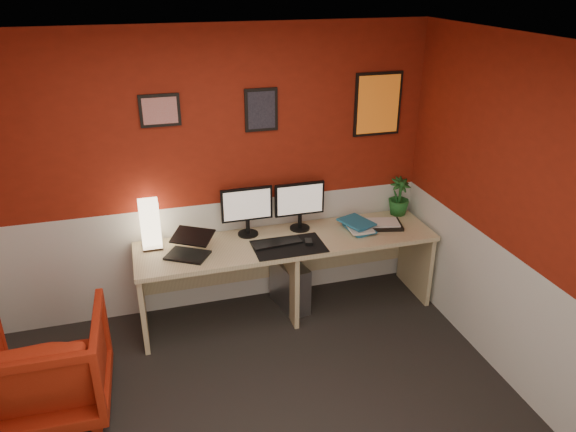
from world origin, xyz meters
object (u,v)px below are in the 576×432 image
object	(u,v)px
zen_tray	(382,225)
pc_tower	(290,285)
desk	(288,276)
monitor_right	(300,199)
monitor_left	(247,204)
laptop	(187,244)
potted_plant	(399,197)
armchair	(48,366)
shoji_lamp	(150,226)

from	to	relation	value
zen_tray	pc_tower	xyz separation A→B (m)	(-0.86, 0.05, -0.52)
desk	monitor_right	distance (m)	0.70
zen_tray	monitor_left	bearing A→B (deg)	171.93
laptop	zen_tray	size ratio (longest dim) A/B	0.94
potted_plant	desk	bearing A→B (deg)	-168.78
monitor_right	potted_plant	size ratio (longest dim) A/B	1.61
desk	laptop	size ratio (longest dim) A/B	7.88
monitor_left	armchair	xyz separation A→B (m)	(-1.63, -0.89, -0.65)
zen_tray	potted_plant	world-z (taller)	potted_plant
armchair	shoji_lamp	bearing A→B (deg)	-130.41
desk	potted_plant	size ratio (longest dim) A/B	7.23
shoji_lamp	laptop	world-z (taller)	shoji_lamp
monitor_right	armchair	bearing A→B (deg)	-157.29
monitor_left	armchair	bearing A→B (deg)	-151.20
shoji_lamp	pc_tower	distance (m)	1.37
zen_tray	armchair	xyz separation A→B (m)	(-2.84, -0.72, -0.38)
desk	pc_tower	xyz separation A→B (m)	(0.04, 0.07, -0.14)
desk	laptop	world-z (taller)	laptop
monitor_right	armchair	world-z (taller)	monitor_right
monitor_left	potted_plant	xyz separation A→B (m)	(1.47, 0.04, -0.11)
laptop	armchair	world-z (taller)	laptop
shoji_lamp	armchair	world-z (taller)	shoji_lamp
desk	armchair	world-z (taller)	armchair
monitor_right	potted_plant	bearing A→B (deg)	2.89
shoji_lamp	monitor_left	distance (m)	0.83
laptop	potted_plant	bearing A→B (deg)	39.90
laptop	desk	bearing A→B (deg)	35.62
potted_plant	zen_tray	bearing A→B (deg)	-141.64
monitor_left	monitor_right	distance (m)	0.47
shoji_lamp	pc_tower	size ratio (longest dim) A/B	0.89
pc_tower	armchair	bearing A→B (deg)	-170.04
laptop	armchair	xyz separation A→B (m)	(-1.07, -0.64, -0.47)
monitor_right	desk	bearing A→B (deg)	-132.82
potted_plant	pc_tower	distance (m)	1.32
potted_plant	pc_tower	xyz separation A→B (m)	(-1.12, -0.16, -0.68)
potted_plant	shoji_lamp	bearing A→B (deg)	-178.85
monitor_left	zen_tray	size ratio (longest dim) A/B	1.66
laptop	potted_plant	xyz separation A→B (m)	(2.03, 0.29, 0.07)
monitor_left	zen_tray	distance (m)	1.25
monitor_left	potted_plant	size ratio (longest dim) A/B	1.61
monitor_left	pc_tower	bearing A→B (deg)	-19.33
monitor_left	pc_tower	world-z (taller)	monitor_left
desk	potted_plant	bearing A→B (deg)	11.22
laptop	pc_tower	bearing A→B (deg)	40.01
shoji_lamp	laptop	size ratio (longest dim) A/B	1.21
desk	armchair	size ratio (longest dim) A/B	3.22
laptop	monitor_right	size ratio (longest dim) A/B	0.57
shoji_lamp	armchair	size ratio (longest dim) A/B	0.50
shoji_lamp	monitor_left	world-z (taller)	monitor_left
laptop	armchair	bearing A→B (deg)	-117.19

